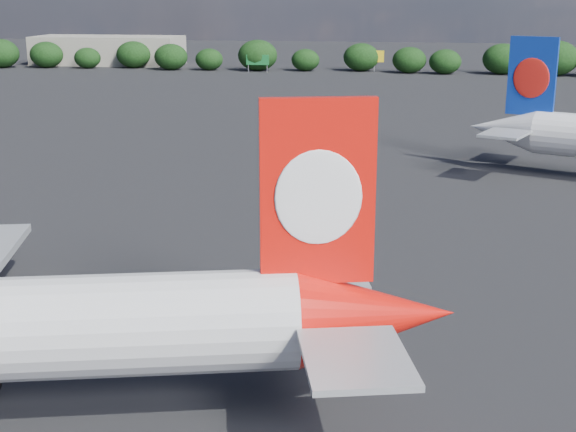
# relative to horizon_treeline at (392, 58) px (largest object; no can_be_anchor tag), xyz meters

# --- Properties ---
(ground) EXTENTS (500.00, 500.00, 0.00)m
(ground) POSITION_rel_horizon_treeline_xyz_m (-16.74, -119.19, -3.80)
(ground) COLOR black
(ground) RESTS_ON ground
(terminal_building) EXTENTS (42.00, 16.00, 8.00)m
(terminal_building) POSITION_rel_horizon_treeline_xyz_m (-81.74, 12.81, 0.20)
(terminal_building) COLOR gray
(terminal_building) RESTS_ON ground
(highway_sign) EXTENTS (6.00, 0.30, 4.50)m
(highway_sign) POSITION_rel_horizon_treeline_xyz_m (-34.74, -3.19, -0.67)
(highway_sign) COLOR #136229
(highway_sign) RESTS_ON ground
(billboard_yellow) EXTENTS (5.00, 0.30, 5.50)m
(billboard_yellow) POSITION_rel_horizon_treeline_xyz_m (-4.74, 2.81, 0.07)
(billboard_yellow) COLOR yellow
(billboard_yellow) RESTS_ON ground
(horizon_treeline) EXTENTS (207.81, 14.33, 8.82)m
(horizon_treeline) POSITION_rel_horizon_treeline_xyz_m (0.00, 0.00, 0.00)
(horizon_treeline) COLOR black
(horizon_treeline) RESTS_ON ground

